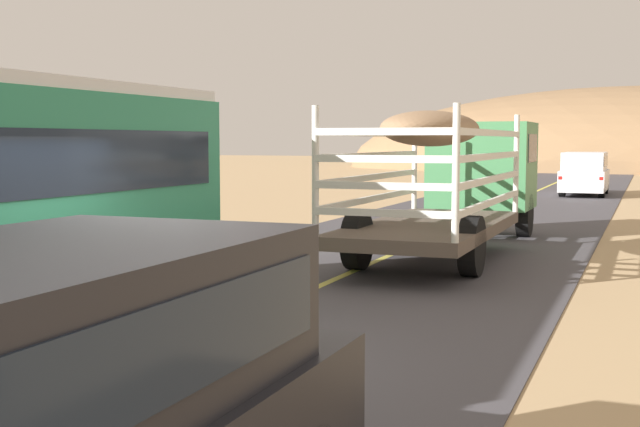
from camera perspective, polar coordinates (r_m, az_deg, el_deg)
name	(u,v)px	position (r m, az deg, el deg)	size (l,w,h in m)	color
ground_plane	(146,364)	(9.49, -11.87, -10.06)	(240.00, 240.00, 0.00)	tan
road_surface	(146,363)	(9.48, -11.87, -10.00)	(8.00, 120.00, 0.02)	#423F44
road_centre_line	(146,362)	(9.48, -11.87, -9.93)	(0.16, 117.60, 0.00)	#D8CC4C
livestock_truck	(465,169)	(19.70, 9.92, 3.01)	(2.53, 9.70, 3.02)	#3F7F4C
car_far	(585,172)	(38.99, 17.70, 2.76)	(1.90, 4.62, 1.93)	silver
distant_hill	(632,169)	(77.46, 20.62, 2.87)	(51.15, 26.50, 14.36)	olive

